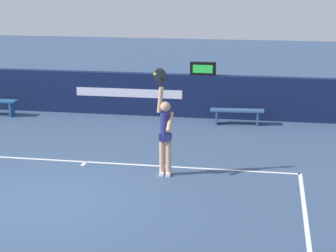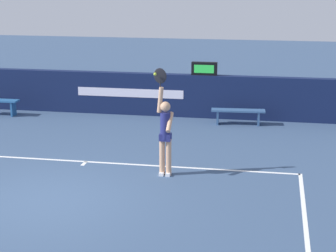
# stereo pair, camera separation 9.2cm
# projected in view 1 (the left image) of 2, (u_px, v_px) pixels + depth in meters

# --- Properties ---
(ground_plane) EXTENTS (60.00, 60.00, 0.00)m
(ground_plane) POSITION_uv_depth(u_px,v_px,m) (48.00, 200.00, 11.76)
(ground_plane) COLOR #374E6E
(court_lines) EXTENTS (10.21, 6.01, 0.00)m
(court_lines) POSITION_uv_depth(u_px,v_px,m) (39.00, 208.00, 11.32)
(court_lines) COLOR white
(court_lines) RESTS_ON ground
(back_wall) EXTENTS (14.88, 0.31, 1.35)m
(back_wall) POSITION_uv_depth(u_px,v_px,m) (133.00, 94.00, 18.71)
(back_wall) COLOR #101B40
(back_wall) RESTS_ON ground
(speed_display) EXTENTS (0.79, 0.18, 0.40)m
(speed_display) POSITION_uv_depth(u_px,v_px,m) (203.00, 69.00, 18.11)
(speed_display) COLOR black
(speed_display) RESTS_ON back_wall
(tennis_player) EXTENTS (0.45, 0.45, 2.45)m
(tennis_player) POSITION_uv_depth(u_px,v_px,m) (165.00, 132.00, 12.96)
(tennis_player) COLOR tan
(tennis_player) RESTS_ON ground
(tennis_ball) EXTENTS (0.06, 0.06, 0.06)m
(tennis_ball) POSITION_uv_depth(u_px,v_px,m) (155.00, 74.00, 12.59)
(tennis_ball) COLOR #C7DF35
(courtside_bench_near) EXTENTS (1.62, 0.47, 0.46)m
(courtside_bench_near) POSITION_uv_depth(u_px,v_px,m) (237.00, 113.00, 17.53)
(courtside_bench_near) COLOR #355886
(courtside_bench_near) RESTS_ON ground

